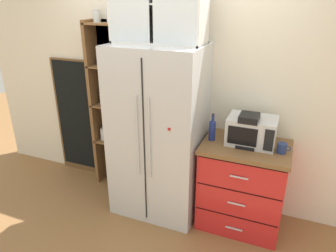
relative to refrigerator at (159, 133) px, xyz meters
name	(u,v)px	position (x,y,z in m)	size (l,w,h in m)	color
ground_plane	(159,205)	(0.00, -0.01, -0.89)	(10.63, 10.63, 0.00)	olive
wall_back_cream	(173,86)	(0.00, 0.39, 0.39)	(4.94, 0.10, 2.55)	silver
refrigerator	(159,133)	(0.00, 0.00, 0.00)	(0.89, 0.70, 1.77)	silver
pantry_shelf_column	(113,103)	(-0.71, 0.28, 0.14)	(0.48, 0.26, 2.07)	brown
counter_cabinet	(242,185)	(0.88, 0.05, -0.44)	(0.81, 0.61, 0.89)	red
microwave	(252,131)	(0.90, 0.10, 0.13)	(0.44, 0.33, 0.26)	silver
coffee_maker	(248,129)	(0.88, 0.05, 0.16)	(0.17, 0.20, 0.31)	black
mug_navy	(282,148)	(1.19, 0.01, 0.05)	(0.12, 0.09, 0.09)	navy
bottle_cobalt	(212,129)	(0.54, 0.03, 0.12)	(0.06, 0.06, 0.27)	navy
upper_cabinet	(160,4)	(0.00, 0.05, 1.23)	(0.85, 0.32, 0.68)	silver
chalkboard_menu	(77,118)	(-1.27, 0.31, -0.14)	(0.60, 0.04, 1.49)	brown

